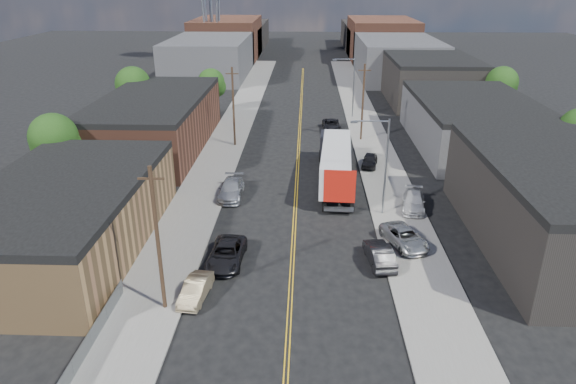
# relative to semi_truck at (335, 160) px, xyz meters

# --- Properties ---
(ground) EXTENTS (260.00, 260.00, 0.00)m
(ground) POSITION_rel_semi_truck_xyz_m (-3.99, 27.03, -2.49)
(ground) COLOR black
(ground) RESTS_ON ground
(centerline) EXTENTS (0.32, 120.00, 0.01)m
(centerline) POSITION_rel_semi_truck_xyz_m (-3.99, 12.03, -2.49)
(centerline) COLOR gold
(centerline) RESTS_ON ground
(sidewalk_left) EXTENTS (5.00, 140.00, 0.15)m
(sidewalk_left) POSITION_rel_semi_truck_xyz_m (-13.49, 12.03, -2.42)
(sidewalk_left) COLOR slate
(sidewalk_left) RESTS_ON ground
(sidewalk_right) EXTENTS (5.00, 140.00, 0.15)m
(sidewalk_right) POSITION_rel_semi_truck_xyz_m (5.51, 12.03, -2.42)
(sidewalk_right) COLOR slate
(sidewalk_right) RESTS_ON ground
(warehouse_tan) EXTENTS (12.00, 22.00, 5.60)m
(warehouse_tan) POSITION_rel_semi_truck_xyz_m (-21.99, -14.97, 0.31)
(warehouse_tan) COLOR olive
(warehouse_tan) RESTS_ON ground
(warehouse_brown) EXTENTS (12.00, 26.00, 6.60)m
(warehouse_brown) POSITION_rel_semi_truck_xyz_m (-21.99, 11.03, 0.81)
(warehouse_brown) COLOR #542F21
(warehouse_brown) RESTS_ON ground
(industrial_right_a) EXTENTS (14.00, 22.00, 7.10)m
(industrial_right_a) POSITION_rel_semi_truck_xyz_m (18.00, -12.97, 1.06)
(industrial_right_a) COLOR black
(industrial_right_a) RESTS_ON ground
(industrial_right_b) EXTENTS (14.00, 24.00, 6.10)m
(industrial_right_b) POSITION_rel_semi_truck_xyz_m (18.01, 13.03, 0.56)
(industrial_right_b) COLOR #323234
(industrial_right_b) RESTS_ON ground
(industrial_right_c) EXTENTS (14.00, 22.00, 7.60)m
(industrial_right_c) POSITION_rel_semi_truck_xyz_m (18.01, 39.03, 1.31)
(industrial_right_c) COLOR black
(industrial_right_c) RESTS_ON ground
(skyline_left_a) EXTENTS (16.00, 30.00, 8.00)m
(skyline_left_a) POSITION_rel_semi_truck_xyz_m (-23.99, 62.03, 1.51)
(skyline_left_a) COLOR #323234
(skyline_left_a) RESTS_ON ground
(skyline_right_a) EXTENTS (16.00, 30.00, 8.00)m
(skyline_right_a) POSITION_rel_semi_truck_xyz_m (16.01, 62.03, 1.51)
(skyline_right_a) COLOR #323234
(skyline_right_a) RESTS_ON ground
(skyline_left_b) EXTENTS (16.00, 26.00, 10.00)m
(skyline_left_b) POSITION_rel_semi_truck_xyz_m (-23.99, 87.03, 2.51)
(skyline_left_b) COLOR #542F21
(skyline_left_b) RESTS_ON ground
(skyline_right_b) EXTENTS (16.00, 26.00, 10.00)m
(skyline_right_b) POSITION_rel_semi_truck_xyz_m (16.01, 87.03, 2.51)
(skyline_right_b) COLOR #542F21
(skyline_right_b) RESTS_ON ground
(skyline_left_c) EXTENTS (16.00, 40.00, 7.00)m
(skyline_left_c) POSITION_rel_semi_truck_xyz_m (-23.99, 107.03, 1.01)
(skyline_left_c) COLOR black
(skyline_left_c) RESTS_ON ground
(skyline_right_c) EXTENTS (16.00, 40.00, 7.00)m
(skyline_right_c) POSITION_rel_semi_truck_xyz_m (16.01, 107.03, 1.01)
(skyline_right_c) COLOR black
(skyline_right_c) RESTS_ON ground
(streetlight_near) EXTENTS (3.39, 0.25, 9.00)m
(streetlight_near) POSITION_rel_semi_truck_xyz_m (3.61, -7.97, 2.83)
(streetlight_near) COLOR gray
(streetlight_near) RESTS_ON ground
(streetlight_far) EXTENTS (3.39, 0.25, 9.00)m
(streetlight_far) POSITION_rel_semi_truck_xyz_m (3.61, 27.03, 2.83)
(streetlight_far) COLOR gray
(streetlight_far) RESTS_ON ground
(utility_pole_left_near) EXTENTS (1.60, 0.26, 10.00)m
(utility_pole_left_near) POSITION_rel_semi_truck_xyz_m (-12.19, -22.97, 2.65)
(utility_pole_left_near) COLOR black
(utility_pole_left_near) RESTS_ON ground
(utility_pole_left_far) EXTENTS (1.60, 0.26, 10.00)m
(utility_pole_left_far) POSITION_rel_semi_truck_xyz_m (-12.19, 12.03, 2.65)
(utility_pole_left_far) COLOR black
(utility_pole_left_far) RESTS_ON ground
(utility_pole_right) EXTENTS (1.60, 0.26, 10.00)m
(utility_pole_right) POSITION_rel_semi_truck_xyz_m (4.21, 15.03, 2.65)
(utility_pole_right) COLOR black
(utility_pole_right) RESTS_ON ground
(chainlink_fence) EXTENTS (0.05, 16.00, 1.22)m
(chainlink_fence) POSITION_rel_semi_truck_xyz_m (-15.49, -29.47, -1.84)
(chainlink_fence) COLOR slate
(chainlink_fence) RESTS_ON ground
(tree_left_near) EXTENTS (4.85, 4.76, 7.91)m
(tree_left_near) POSITION_rel_semi_truck_xyz_m (-27.93, -2.97, 2.68)
(tree_left_near) COLOR black
(tree_left_near) RESTS_ON ground
(tree_left_mid) EXTENTS (5.10, 5.04, 8.37)m
(tree_left_mid) POSITION_rel_semi_truck_xyz_m (-27.93, 22.03, 2.99)
(tree_left_mid) COLOR black
(tree_left_mid) RESTS_ON ground
(tree_left_far) EXTENTS (4.35, 4.20, 6.97)m
(tree_left_far) POSITION_rel_semi_truck_xyz_m (-17.93, 29.03, 2.07)
(tree_left_far) COLOR black
(tree_left_far) RESTS_ON ground
(tree_right_far) EXTENTS (4.85, 4.76, 7.91)m
(tree_right_far) POSITION_rel_semi_truck_xyz_m (26.07, 27.03, 2.68)
(tree_right_far) COLOR black
(tree_right_far) RESTS_ON ground
(semi_truck) EXTENTS (3.70, 16.85, 4.38)m
(semi_truck) POSITION_rel_semi_truck_xyz_m (0.00, 0.00, 0.00)
(semi_truck) COLOR beige
(semi_truck) RESTS_ON ground
(car_left_b) EXTENTS (1.90, 4.25, 1.35)m
(car_left_b) POSITION_rel_semi_truck_xyz_m (-10.39, -21.70, -1.82)
(car_left_b) COLOR #887859
(car_left_b) RESTS_ON ground
(car_left_c) EXTENTS (2.74, 5.57, 1.52)m
(car_left_c) POSITION_rel_semi_truck_xyz_m (-8.99, -16.97, -1.73)
(car_left_c) COLOR black
(car_left_c) RESTS_ON ground
(car_left_d) EXTENTS (2.26, 5.56, 1.61)m
(car_left_d) POSITION_rel_semi_truck_xyz_m (-10.39, -4.39, -1.69)
(car_left_d) COLOR #A5A8AB
(car_left_d) RESTS_ON ground
(car_right_oncoming) EXTENTS (2.18, 4.89, 1.56)m
(car_right_oncoming) POSITION_rel_semi_truck_xyz_m (2.61, -16.65, -1.71)
(car_right_oncoming) COLOR black
(car_right_oncoming) RESTS_ON ground
(car_right_lot_a) EXTENTS (3.95, 5.59, 1.42)m
(car_right_lot_a) POSITION_rel_semi_truck_xyz_m (4.96, -13.96, -1.64)
(car_right_lot_a) COLOR #9DA0A1
(car_right_lot_a) RESTS_ON sidewalk_right
(car_right_lot_b) EXTENTS (2.83, 5.21, 1.43)m
(car_right_lot_b) POSITION_rel_semi_truck_xyz_m (7.01, -6.85, -1.63)
(car_right_lot_b) COLOR #B8B8B8
(car_right_lot_b) RESTS_ON sidewalk_right
(car_right_lot_c) EXTENTS (2.35, 4.23, 1.36)m
(car_right_lot_c) POSITION_rel_semi_truck_xyz_m (4.21, 4.56, -1.66)
(car_right_lot_c) COLOR black
(car_right_lot_c) RESTS_ON sidewalk_right
(car_ahead_truck) EXTENTS (2.63, 5.31, 1.45)m
(car_ahead_truck) POSITION_rel_semi_truck_xyz_m (0.51, 19.79, -1.77)
(car_ahead_truck) COLOR black
(car_ahead_truck) RESTS_ON ground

